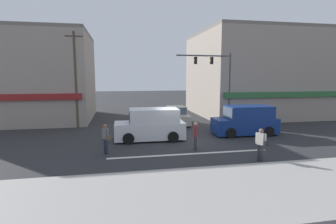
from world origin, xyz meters
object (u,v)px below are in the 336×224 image
at_px(utility_pole_near_left, 76,79).
at_px(van_approaching_near, 151,125).
at_px(van_crossing_rightbound, 246,121).
at_px(sedan_waiting_far, 176,116).
at_px(utility_pole_far_right, 235,77).
at_px(pedestrian_far_side, 196,134).
at_px(traffic_light_mast, 219,77).
at_px(pedestrian_foreground_with_bag, 261,143).
at_px(pedestrian_mid_crossing, 106,137).

xyz_separation_m(utility_pole_near_left, van_approaching_near, (5.47, -5.48, -3.05)).
xyz_separation_m(van_crossing_rightbound, sedan_waiting_far, (-4.04, 5.21, -0.29)).
height_order(utility_pole_far_right, pedestrian_far_side, utility_pole_far_right).
bearing_deg(utility_pole_far_right, pedestrian_far_side, -125.13).
xyz_separation_m(utility_pole_far_right, traffic_light_mast, (-2.50, -2.31, -0.01)).
relative_size(van_crossing_rightbound, pedestrian_far_side, 2.78).
distance_m(utility_pole_far_right, pedestrian_foreground_with_bag, 13.19).
relative_size(traffic_light_mast, pedestrian_far_side, 3.71).
bearing_deg(van_approaching_near, pedestrian_foreground_with_bag, -48.83).
distance_m(van_approaching_near, sedan_waiting_far, 6.28).
xyz_separation_m(utility_pole_near_left, utility_pole_far_right, (14.41, 1.11, 0.13)).
bearing_deg(pedestrian_mid_crossing, pedestrian_foreground_with_bag, -19.69).
bearing_deg(traffic_light_mast, pedestrian_far_side, -120.27).
bearing_deg(pedestrian_mid_crossing, van_crossing_rightbound, 17.40).
bearing_deg(utility_pole_near_left, van_crossing_rightbound, -22.48).
xyz_separation_m(van_crossing_rightbound, pedestrian_mid_crossing, (-9.85, -3.09, -0.05)).
bearing_deg(utility_pole_far_right, van_approaching_near, -143.63).
distance_m(traffic_light_mast, van_approaching_near, 8.36).
xyz_separation_m(utility_pole_near_left, pedestrian_foreground_with_bag, (10.29, -10.99, -3.11)).
relative_size(van_crossing_rightbound, pedestrian_foreground_with_bag, 2.78).
distance_m(utility_pole_far_right, van_crossing_rightbound, 7.30).
height_order(traffic_light_mast, sedan_waiting_far, traffic_light_mast).
distance_m(van_approaching_near, van_crossing_rightbound, 7.02).
xyz_separation_m(van_crossing_rightbound, pedestrian_far_side, (-4.84, -3.35, -0.06)).
height_order(utility_pole_far_right, van_approaching_near, utility_pole_far_right).
relative_size(traffic_light_mast, van_crossing_rightbound, 1.34).
height_order(utility_pole_far_right, pedestrian_foreground_with_bag, utility_pole_far_right).
xyz_separation_m(utility_pole_near_left, pedestrian_far_side, (7.64, -8.51, -3.11)).
bearing_deg(utility_pole_far_right, traffic_light_mast, -137.29).
bearing_deg(sedan_waiting_far, pedestrian_mid_crossing, -125.02).
distance_m(traffic_light_mast, pedestrian_mid_crossing, 12.10).
bearing_deg(sedan_waiting_far, utility_pole_near_left, -179.69).
xyz_separation_m(van_approaching_near, pedestrian_far_side, (2.17, -3.04, -0.06)).
relative_size(utility_pole_far_right, van_crossing_rightbound, 1.74).
relative_size(utility_pole_far_right, pedestrian_far_side, 4.83).
distance_m(pedestrian_foreground_with_bag, pedestrian_mid_crossing, 8.13).
height_order(van_crossing_rightbound, sedan_waiting_far, van_crossing_rightbound).
distance_m(van_crossing_rightbound, pedestrian_foreground_with_bag, 6.23).
distance_m(utility_pole_near_left, utility_pole_far_right, 14.46).
bearing_deg(pedestrian_foreground_with_bag, traffic_light_mast, 80.59).
relative_size(van_approaching_near, van_crossing_rightbound, 1.00).
height_order(traffic_light_mast, van_approaching_near, traffic_light_mast).
bearing_deg(traffic_light_mast, utility_pole_far_right, 42.71).
xyz_separation_m(utility_pole_far_right, sedan_waiting_far, (-5.97, -1.07, -3.48)).
bearing_deg(utility_pole_far_right, pedestrian_foreground_with_bag, -108.82).
xyz_separation_m(pedestrian_foreground_with_bag, pedestrian_mid_crossing, (-7.66, 2.74, 0.00)).
bearing_deg(van_crossing_rightbound, pedestrian_mid_crossing, -162.60).
distance_m(van_approaching_near, pedestrian_foreground_with_bag, 7.32).
bearing_deg(utility_pole_far_right, van_crossing_rightbound, -107.12).
bearing_deg(sedan_waiting_far, pedestrian_far_side, -95.36).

